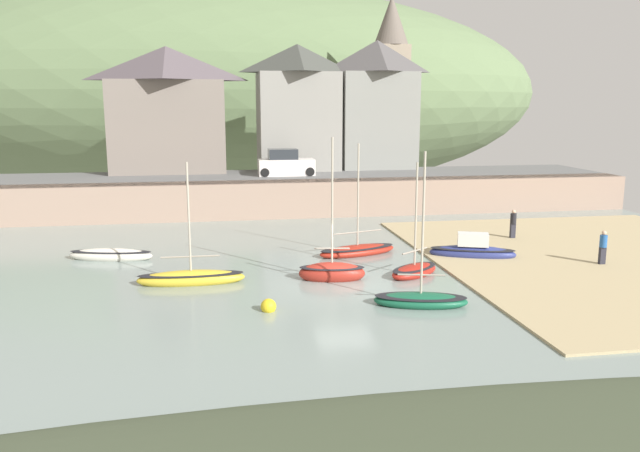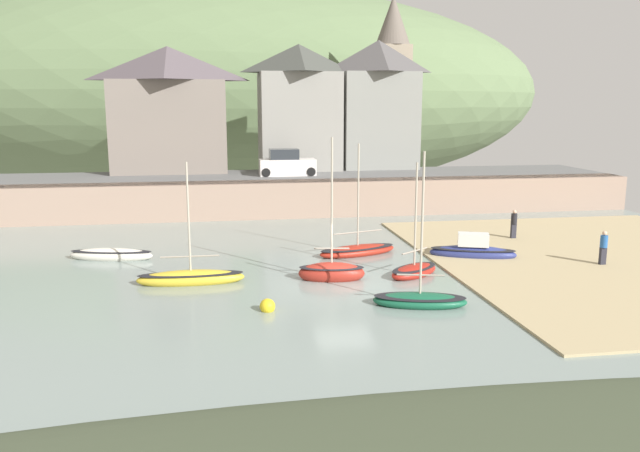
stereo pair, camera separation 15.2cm
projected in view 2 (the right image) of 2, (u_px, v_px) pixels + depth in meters
ground at (458, 368)px, 18.19m from camera, size 48.00×41.00×0.61m
quay_seawall at (295, 195)px, 43.97m from camera, size 48.00×9.40×2.40m
hillside_backdrop at (221, 93)px, 78.36m from camera, size 80.00×44.00×25.32m
waterfront_building_left at (169, 109)px, 48.94m from camera, size 8.85×6.26×9.49m
waterfront_building_centre at (299, 106)px, 50.48m from camera, size 6.56×5.50×9.79m
waterfront_building_right at (378, 104)px, 51.45m from camera, size 6.33×4.68×10.19m
church_with_spire at (392, 78)px, 55.27m from camera, size 3.00×3.00×14.31m
rowboat_small_beached at (414, 270)px, 28.57m from camera, size 3.03×2.68×5.24m
sailboat_nearest_shore at (332, 272)px, 27.89m from camera, size 3.07×1.63×6.45m
motorboat_with_cabin at (111, 255)px, 31.52m from camera, size 4.29×1.83×0.74m
fishing_boat_green at (473, 251)px, 31.78m from camera, size 4.41×2.59×1.44m
sailboat_white_hull at (191, 277)px, 27.30m from camera, size 4.60×1.16×5.41m
sailboat_far_left at (420, 300)px, 24.30m from camera, size 3.81×2.17×6.04m
sailboat_blue_trim at (358, 250)px, 32.53m from camera, size 4.48×2.51×5.81m
parked_car_near_slipway at (287, 164)px, 46.68m from camera, size 4.11×1.82×1.95m
person_on_slipway at (514, 223)px, 35.91m from camera, size 0.34×0.34×1.62m
person_near_water at (604, 246)px, 30.02m from camera, size 0.34×0.34×1.62m
mooring_buoy at (267, 306)px, 23.69m from camera, size 0.59×0.59×0.59m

